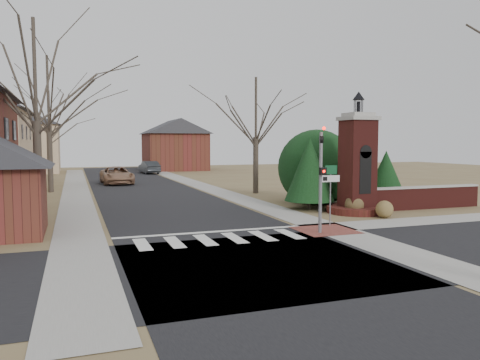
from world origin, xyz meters
name	(u,v)px	position (x,y,z in m)	size (l,w,h in m)	color
ground	(226,243)	(0.00, 0.00, 0.00)	(120.00, 120.00, 0.00)	brown
main_street	(143,189)	(0.00, 22.00, 0.01)	(8.00, 70.00, 0.01)	black
cross_street	(256,263)	(0.00, -3.00, 0.01)	(120.00, 8.00, 0.01)	black
crosswalk_zone	(220,239)	(0.00, 0.80, 0.01)	(8.00, 2.20, 0.02)	silver
stop_bar	(209,232)	(0.00, 2.30, 0.01)	(8.00, 0.35, 0.02)	silver
sidewalk_right_main	(205,187)	(5.20, 22.00, 0.01)	(2.00, 60.00, 0.02)	gray
sidewalk_left	(76,191)	(-5.20, 22.00, 0.01)	(2.00, 60.00, 0.02)	gray
curb_apron	(325,230)	(4.80, 1.00, 0.01)	(2.40, 2.40, 0.02)	brown
traffic_signal_pole	(321,171)	(4.30, 0.57, 2.59)	(0.28, 0.41, 4.50)	slate
sign_post	(330,183)	(5.59, 1.99, 1.95)	(0.90, 0.07, 2.75)	slate
brick_gate_monument	(357,173)	(9.00, 4.99, 2.17)	(3.20, 3.20, 6.47)	#541C18
brick_garden_wall	(424,197)	(13.50, 5.00, 0.66)	(7.50, 0.50, 1.30)	#541C18
house_distant_left	(16,139)	(-12.01, 48.00, 4.25)	(10.80, 8.80, 8.53)	#D0B18B
house_distant_right	(175,144)	(7.99, 47.99, 3.65)	(8.80, 8.80, 7.30)	maroon
evergreen_near	(310,169)	(7.20, 7.00, 2.30)	(2.80, 2.80, 4.10)	#473D33
evergreen_mid	(348,162)	(10.50, 8.20, 2.60)	(3.40, 3.40, 4.70)	#473D33
evergreen_far	(386,174)	(12.50, 7.20, 1.90)	(2.40, 2.40, 3.30)	#473D33
evergreen_mass	(316,165)	(9.00, 9.50, 2.40)	(4.80, 4.80, 4.80)	black
bare_tree_0	(34,63)	(-7.00, 9.00, 7.70)	(8.05, 8.05, 11.15)	#473D33
bare_tree_1	(48,86)	(-7.00, 22.00, 8.03)	(8.40, 8.40, 11.64)	#473D33
bare_tree_2	(49,111)	(-7.50, 35.00, 7.03)	(7.35, 7.35, 10.19)	#473D33
bare_tree_3	(256,103)	(7.50, 16.00, 6.69)	(7.00, 7.00, 9.70)	#473D33
pickup_truck	(117,175)	(-1.60, 27.72, 0.79)	(2.63, 5.70, 1.59)	#9C7355
distant_car	(149,167)	(3.40, 41.23, 0.77)	(1.63, 4.67, 1.54)	#2E3134
dry_shrub_left	(354,205)	(8.60, 4.60, 0.50)	(1.01, 1.01, 1.01)	brown
dry_shrub_right	(384,209)	(9.30, 3.00, 0.44)	(0.88, 0.88, 0.88)	brown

